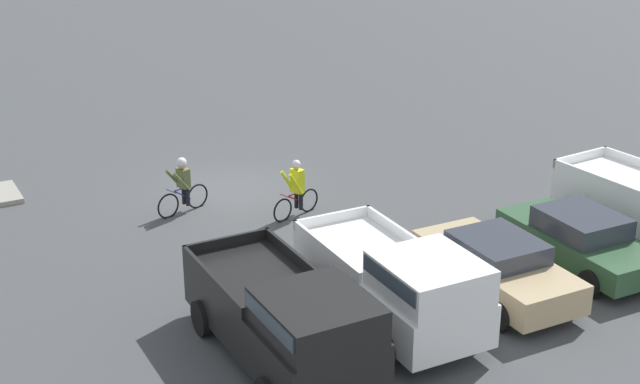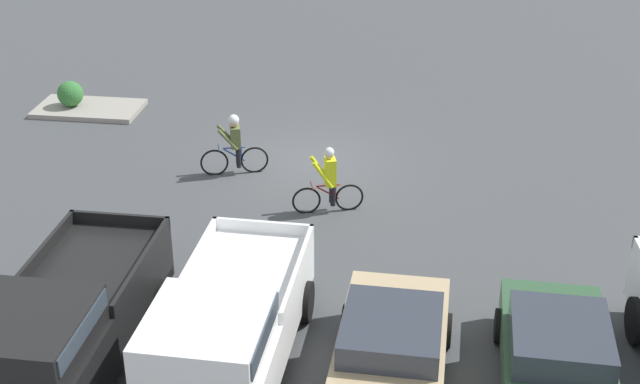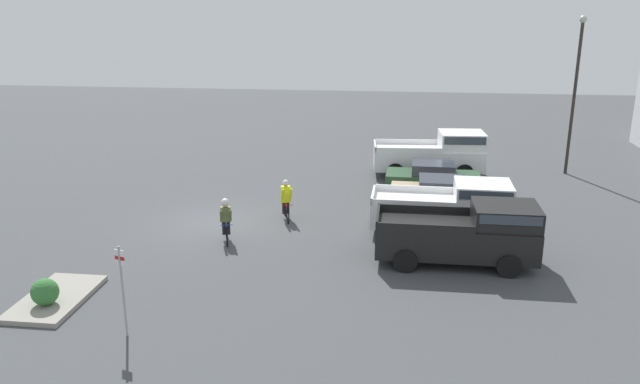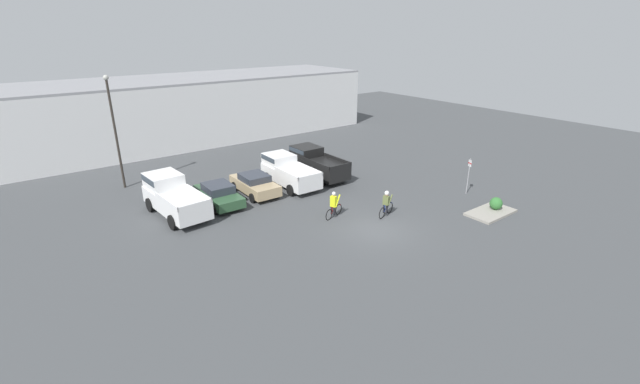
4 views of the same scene
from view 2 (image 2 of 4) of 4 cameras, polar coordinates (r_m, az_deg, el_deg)
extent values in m
plane|color=#424447|center=(23.93, -0.56, 2.00)|extent=(80.00, 80.00, 0.00)
cylinder|color=black|center=(17.65, 19.61, -7.76)|extent=(0.28, 0.90, 0.89)
cube|color=#2D5133|center=(15.87, 14.89, -10.66)|extent=(1.93, 4.37, 0.60)
cube|color=#2D333D|center=(15.55, 15.13, -9.02)|extent=(1.69, 1.99, 0.51)
cylinder|color=black|center=(17.26, 17.49, -8.73)|extent=(0.20, 0.65, 0.64)
cylinder|color=black|center=(17.05, 11.42, -8.39)|extent=(0.20, 0.65, 0.64)
cube|color=tan|center=(15.50, 4.53, -10.51)|extent=(1.95, 4.32, 0.69)
cube|color=#2D333D|center=(15.16, 4.61, -8.79)|extent=(1.71, 1.97, 0.45)
cylinder|color=black|center=(16.76, 8.10, -8.77)|extent=(0.20, 0.65, 0.65)
cylinder|color=black|center=(16.84, 1.76, -8.27)|extent=(0.20, 0.65, 0.65)
cube|color=white|center=(15.90, -5.61, -8.51)|extent=(2.16, 5.22, 0.95)
cube|color=white|center=(14.20, -7.31, -9.22)|extent=(1.93, 2.11, 0.75)
cube|color=#333D47|center=(14.10, -7.35, -8.67)|extent=(1.98, 1.95, 0.33)
cube|color=white|center=(16.23, -1.43, -5.05)|extent=(0.15, 3.11, 0.25)
cube|color=white|center=(16.66, -8.10, -4.44)|extent=(0.15, 3.11, 0.25)
cube|color=white|center=(17.69, -3.67, -2.24)|extent=(2.04, 0.13, 0.25)
cylinder|color=black|center=(17.25, -0.92, -7.02)|extent=(0.24, 0.81, 0.80)
cylinder|color=black|center=(17.67, -7.49, -6.38)|extent=(0.24, 0.81, 0.80)
cube|color=black|center=(16.42, -15.54, -8.02)|extent=(2.08, 5.32, 1.07)
cube|color=black|center=(14.77, -18.29, -8.60)|extent=(1.90, 2.13, 0.69)
cube|color=#333D47|center=(14.69, -18.38, -8.11)|extent=(1.96, 1.96, 0.30)
cube|color=black|center=(16.56, -11.29, -4.49)|extent=(0.10, 3.18, 0.25)
cube|color=black|center=(17.28, -17.50, -3.89)|extent=(0.10, 3.18, 0.25)
cube|color=black|center=(18.14, -12.70, -1.73)|extent=(2.05, 0.09, 0.25)
cylinder|color=black|center=(17.62, -10.24, -6.76)|extent=(0.22, 0.78, 0.78)
cylinder|color=black|center=(18.32, -16.39, -6.09)|extent=(0.22, 0.78, 0.78)
torus|color=black|center=(23.17, -6.78, 1.87)|extent=(0.71, 0.27, 0.73)
torus|color=black|center=(23.23, -4.21, 2.06)|extent=(0.71, 0.27, 0.73)
cylinder|color=#233D9E|center=(23.12, -5.51, 2.37)|extent=(0.53, 0.20, 0.39)
cylinder|color=#233D9E|center=(23.04, -5.53, 2.83)|extent=(0.56, 0.21, 0.04)
cylinder|color=#233D9E|center=(23.13, -5.06, 2.40)|extent=(0.05, 0.05, 0.36)
cylinder|color=#233D9E|center=(23.01, -6.51, 2.82)|extent=(0.16, 0.45, 0.02)
cylinder|color=black|center=(23.06, -5.23, 2.20)|extent=(0.15, 0.15, 0.54)
cylinder|color=black|center=(23.23, -5.27, 2.38)|extent=(0.15, 0.15, 0.54)
cube|color=#5B6638|center=(22.92, -5.44, 3.53)|extent=(0.34, 0.42, 0.55)
cylinder|color=#5B6638|center=(22.75, -5.93, 3.33)|extent=(0.52, 0.24, 0.61)
cylinder|color=#5B6638|center=(23.07, -5.99, 3.66)|extent=(0.52, 0.24, 0.61)
sphere|color=tan|center=(22.77, -5.55, 4.47)|extent=(0.25, 0.25, 0.25)
sphere|color=silver|center=(22.74, -5.55, 4.61)|extent=(0.28, 0.28, 0.28)
torus|color=black|center=(21.11, -0.88, -0.56)|extent=(0.68, 0.25, 0.69)
torus|color=black|center=(21.27, 1.89, -0.35)|extent=(0.68, 0.25, 0.69)
cylinder|color=maroon|center=(21.11, 0.51, -0.05)|extent=(0.53, 0.19, 0.37)
cylinder|color=maroon|center=(21.02, 0.52, 0.42)|extent=(0.56, 0.20, 0.04)
cylinder|color=maroon|center=(21.13, 1.00, -0.01)|extent=(0.05, 0.05, 0.34)
cylinder|color=maroon|center=(20.95, -0.53, 0.40)|extent=(0.16, 0.45, 0.02)
cylinder|color=black|center=(21.06, 0.83, -0.23)|extent=(0.15, 0.15, 0.52)
cylinder|color=black|center=(21.22, 0.75, -0.02)|extent=(0.15, 0.15, 0.52)
cube|color=yellow|center=(20.87, 0.66, 1.32)|extent=(0.34, 0.42, 0.67)
cylinder|color=yellow|center=(20.69, 0.18, 1.08)|extent=(0.52, 0.24, 0.72)
cylinder|color=yellow|center=(20.99, 0.02, 1.47)|extent=(0.52, 0.24, 0.72)
sphere|color=tan|center=(20.68, 0.60, 2.42)|extent=(0.21, 0.21, 0.21)
sphere|color=silver|center=(20.66, 0.60, 2.56)|extent=(0.23, 0.23, 0.23)
cube|color=gray|center=(28.19, -14.57, 5.18)|extent=(3.16, 1.78, 0.15)
sphere|color=#337033|center=(28.20, -15.69, 6.07)|extent=(0.78, 0.78, 0.78)
camera|label=1|loc=(13.00, -89.76, -0.83)|focal=50.00mm
camera|label=3|loc=(29.88, -55.25, 12.85)|focal=35.00mm
camera|label=4|loc=(39.28, 29.66, 24.84)|focal=24.00mm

